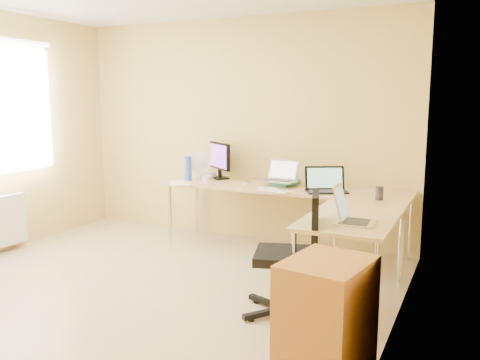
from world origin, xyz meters
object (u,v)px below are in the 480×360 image
at_px(water_bottle, 188,169).
at_px(desk_return, 352,258).
at_px(laptop_center, 280,171).
at_px(desk_fan, 200,167).
at_px(laptop_return, 356,209).
at_px(desk_main, 284,220).
at_px(office_chair, 285,252).
at_px(mug, 207,179).
at_px(laptop_black, 327,180).
at_px(monitor, 220,160).
at_px(keyboard, 274,190).
at_px(cabinet, 326,322).

bearing_deg(water_bottle, desk_return, -22.32).
xyz_separation_m(laptop_center, desk_fan, (-1.01, 0.04, -0.01)).
height_order(water_bottle, laptop_return, water_bottle).
height_order(desk_main, office_chair, office_chair).
xyz_separation_m(desk_return, mug, (-1.83, 0.81, 0.41)).
bearing_deg(laptop_black, laptop_return, -93.42).
relative_size(laptop_return, office_chair, 0.36).
relative_size(mug, water_bottle, 0.35).
distance_m(laptop_black, mug, 1.35).
bearing_deg(monitor, laptop_center, 23.89).
xyz_separation_m(laptop_black, keyboard, (-0.51, -0.17, -0.12)).
height_order(keyboard, laptop_return, laptop_return).
relative_size(laptop_black, laptop_return, 1.17).
relative_size(laptop_center, water_bottle, 1.22).
relative_size(monitor, cabinet, 0.66).
bearing_deg(laptop_center, keyboard, -73.51).
relative_size(desk_fan, office_chair, 0.31).
relative_size(desk_fan, laptop_return, 0.88).
bearing_deg(mug, laptop_black, 2.90).
relative_size(monitor, desk_fan, 1.63).
relative_size(mug, cabinet, 0.13).
distance_m(laptop_center, laptop_return, 1.69).
bearing_deg(keyboard, desk_return, -17.26).
xyz_separation_m(monitor, laptop_black, (1.39, -0.33, -0.09)).
distance_m(monitor, laptop_black, 1.43).
bearing_deg(monitor, desk_return, 5.42).
bearing_deg(keyboard, desk_fan, -178.69).
relative_size(desk_main, monitor, 5.30).
distance_m(desk_main, desk_return, 1.40).
bearing_deg(desk_main, keyboard, -91.63).
distance_m(monitor, cabinet, 3.24).
distance_m(laptop_black, cabinet, 2.29).
bearing_deg(desk_return, office_chair, -129.00).
height_order(desk_main, water_bottle, water_bottle).
bearing_deg(keyboard, mug, -168.69).
bearing_deg(laptop_black, desk_fan, 145.58).
bearing_deg(laptop_black, desk_main, 136.91).
height_order(monitor, mug, monitor).
xyz_separation_m(laptop_black, cabinet, (0.62, -2.15, -0.50)).
bearing_deg(laptop_center, monitor, 172.90).
distance_m(laptop_center, office_chair, 1.66).
xyz_separation_m(mug, cabinet, (1.97, -2.08, -0.42)).
bearing_deg(desk_fan, desk_return, -39.50).
bearing_deg(monitor, laptop_black, 24.94).
height_order(laptop_black, desk_fan, desk_fan).
height_order(desk_main, mug, mug).
xyz_separation_m(laptop_black, laptop_return, (0.55, -1.16, -0.01)).
bearing_deg(water_bottle, laptop_return, -27.88).
distance_m(desk_return, laptop_return, 0.57).
distance_m(monitor, desk_fan, 0.25).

